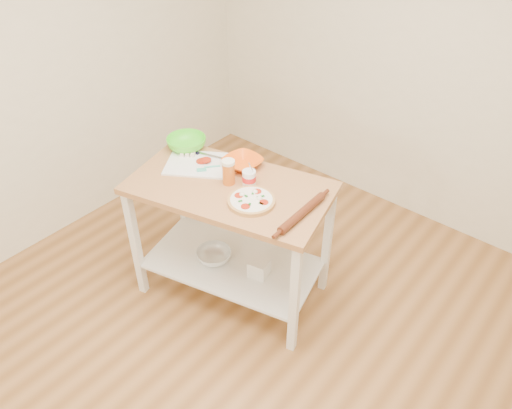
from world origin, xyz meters
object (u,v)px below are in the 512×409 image
(pizza, at_px, (251,200))
(spatula, at_px, (207,168))
(green_bowl, at_px, (187,143))
(shelf_glass_bowl, at_px, (214,255))
(cutting_board, at_px, (198,163))
(knife, at_px, (199,153))
(orange_bowl, at_px, (243,163))
(beer_pint, at_px, (229,172))
(rolling_pin, at_px, (302,213))
(prep_island, at_px, (231,217))
(yogurt_tub, at_px, (249,178))
(shelf_bin, at_px, (259,268))

(pizza, relative_size, spatula, 1.92)
(green_bowl, relative_size, shelf_glass_bowl, 1.10)
(cutting_board, distance_m, knife, 0.11)
(shelf_glass_bowl, bearing_deg, orange_bowl, 82.72)
(beer_pint, bearing_deg, cutting_board, 174.82)
(cutting_board, relative_size, rolling_pin, 1.22)
(prep_island, bearing_deg, pizza, -12.33)
(rolling_pin, xyz_separation_m, shelf_glass_bowl, (-0.63, -0.10, -0.63))
(spatula, relative_size, shelf_glass_bowl, 0.61)
(cutting_board, xyz_separation_m, green_bowl, (-0.19, 0.09, 0.03))
(beer_pint, distance_m, yogurt_tub, 0.13)
(spatula, height_order, green_bowl, green_bowl)
(prep_island, distance_m, beer_pint, 0.33)
(spatula, xyz_separation_m, knife, (-0.17, 0.09, 0.00))
(yogurt_tub, relative_size, rolling_pin, 0.44)
(rolling_pin, bearing_deg, beer_pint, -177.80)
(knife, xyz_separation_m, yogurt_tub, (0.48, -0.04, 0.03))
(rolling_pin, distance_m, shelf_glass_bowl, 0.89)
(spatula, distance_m, knife, 0.19)
(knife, distance_m, green_bowl, 0.13)
(pizza, relative_size, shelf_bin, 2.31)
(beer_pint, bearing_deg, knife, 163.75)
(prep_island, xyz_separation_m, yogurt_tub, (0.09, 0.08, 0.30))
(green_bowl, bearing_deg, orange_bowl, 9.90)
(knife, distance_m, shelf_glass_bowl, 0.70)
(shelf_glass_bowl, bearing_deg, beer_pint, 41.00)
(rolling_pin, bearing_deg, shelf_glass_bowl, -170.83)
(cutting_board, relative_size, orange_bowl, 2.11)
(green_bowl, height_order, shelf_bin, green_bowl)
(green_bowl, bearing_deg, shelf_bin, -8.64)
(orange_bowl, relative_size, shelf_glass_bowl, 0.99)
(green_bowl, xyz_separation_m, yogurt_tub, (0.60, -0.06, 0.01))
(cutting_board, xyz_separation_m, shelf_bin, (0.53, -0.02, -0.59))
(rolling_pin, bearing_deg, spatula, -179.75)
(spatula, distance_m, rolling_pin, 0.73)
(cutting_board, relative_size, shelf_bin, 4.12)
(cutting_board, height_order, orange_bowl, orange_bowl)
(pizza, bearing_deg, green_bowl, 165.89)
(shelf_bin, bearing_deg, shelf_glass_bowl, -164.89)
(rolling_pin, bearing_deg, yogurt_tub, 174.28)
(pizza, xyz_separation_m, yogurt_tub, (-0.13, 0.13, 0.03))
(shelf_glass_bowl, bearing_deg, pizza, 2.90)
(orange_bowl, distance_m, green_bowl, 0.44)
(green_bowl, bearing_deg, cutting_board, -25.21)
(prep_island, bearing_deg, beer_pint, 138.62)
(beer_pint, relative_size, shelf_glass_bowl, 0.67)
(shelf_bin, bearing_deg, cutting_board, 177.96)
(cutting_board, distance_m, spatula, 0.10)
(shelf_glass_bowl, bearing_deg, green_bowl, 153.52)
(shelf_bin, bearing_deg, prep_island, -173.38)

